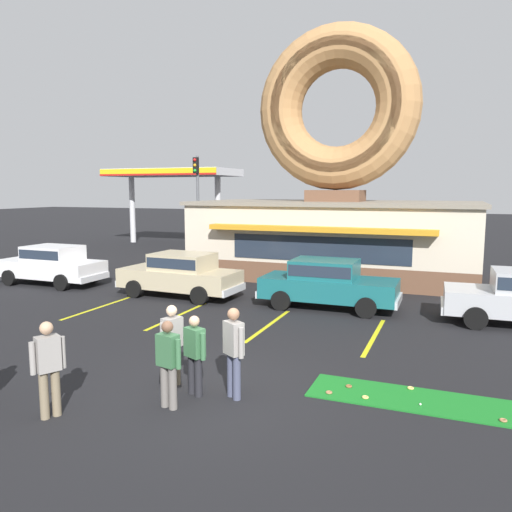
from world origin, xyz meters
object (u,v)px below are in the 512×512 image
(pedestrian_crossing_woman, at_px, (172,342))
(pedestrian_clipboard_woman, at_px, (48,365))
(pedestrian_leather_jacket_man, at_px, (195,352))
(golf_ball, at_px, (420,404))
(car_teal, at_px, (327,282))
(trash_bin, at_px, (505,288))
(pedestrian_blue_sweater_man, at_px, (234,348))
(traffic_light_pole, at_px, (197,193))
(car_white, at_px, (52,263))
(car_champagne, at_px, (181,273))
(pedestrian_hooded_kid, at_px, (168,360))

(pedestrian_crossing_woman, bearing_deg, pedestrian_clipboard_woman, -122.15)
(pedestrian_leather_jacket_man, xyz_separation_m, pedestrian_crossing_woman, (-0.62, 0.22, 0.06))
(golf_ball, height_order, car_teal, car_teal)
(car_teal, xyz_separation_m, pedestrian_leather_jacket_man, (-0.65, -7.86, -0.03))
(pedestrian_crossing_woman, bearing_deg, trash_bin, 57.67)
(pedestrian_crossing_woman, bearing_deg, pedestrian_blue_sweater_man, -3.14)
(pedestrian_leather_jacket_man, height_order, trash_bin, pedestrian_leather_jacket_man)
(pedestrian_clipboard_woman, bearing_deg, pedestrian_blue_sweater_man, 36.09)
(car_teal, bearing_deg, pedestrian_blue_sweater_man, -89.31)
(car_teal, distance_m, pedestrian_leather_jacket_man, 7.89)
(car_teal, height_order, traffic_light_pole, traffic_light_pole)
(car_teal, xyz_separation_m, pedestrian_crossing_woman, (-1.27, -7.64, 0.04))
(golf_ball, bearing_deg, pedestrian_crossing_woman, -170.29)
(pedestrian_blue_sweater_man, distance_m, traffic_light_pole, 20.41)
(pedestrian_clipboard_woman, distance_m, pedestrian_crossing_woman, 2.33)
(car_white, relative_size, trash_bin, 4.69)
(traffic_light_pole, bearing_deg, pedestrian_crossing_woman, -63.18)
(car_champagne, xyz_separation_m, traffic_light_pole, (-4.68, 10.01, 2.84))
(car_white, relative_size, traffic_light_pole, 0.79)
(trash_bin, bearing_deg, car_white, -169.22)
(car_champagne, bearing_deg, pedestrian_hooded_kid, -61.10)
(car_teal, height_order, car_champagne, same)
(pedestrian_clipboard_woman, bearing_deg, car_white, 133.61)
(car_white, height_order, traffic_light_pole, traffic_light_pole)
(golf_ball, bearing_deg, car_champagne, 143.04)
(golf_ball, relative_size, car_champagne, 0.01)
(pedestrian_crossing_woman, height_order, trash_bin, pedestrian_crossing_woman)
(pedestrian_clipboard_woman, bearing_deg, traffic_light_pole, 111.32)
(pedestrian_clipboard_woman, xyz_separation_m, traffic_light_pole, (-7.56, 19.38, 2.77))
(golf_ball, height_order, trash_bin, trash_bin)
(pedestrian_leather_jacket_man, bearing_deg, car_champagne, 121.91)
(pedestrian_leather_jacket_man, bearing_deg, pedestrian_blue_sweater_man, 10.92)
(car_teal, xyz_separation_m, car_champagne, (-5.39, -0.24, 0.00))
(pedestrian_leather_jacket_man, bearing_deg, traffic_light_pole, 118.12)
(pedestrian_hooded_kid, height_order, traffic_light_pole, traffic_light_pole)
(car_white, xyz_separation_m, pedestrian_blue_sweater_man, (11.62, -7.57, 0.09))
(car_teal, xyz_separation_m, pedestrian_hooded_kid, (-0.81, -8.54, 0.01))
(pedestrian_leather_jacket_man, distance_m, pedestrian_crossing_woman, 0.66)
(car_white, xyz_separation_m, traffic_light_pole, (1.45, 9.92, 2.84))
(car_white, height_order, pedestrian_clipboard_woman, pedestrian_clipboard_woman)
(golf_ball, bearing_deg, pedestrian_hooded_kid, -158.02)
(pedestrian_blue_sweater_man, distance_m, pedestrian_leather_jacket_man, 0.76)
(car_teal, distance_m, traffic_light_pole, 14.31)
(car_champagne, height_order, pedestrian_clipboard_woman, pedestrian_clipboard_woman)
(pedestrian_blue_sweater_man, height_order, traffic_light_pole, traffic_light_pole)
(trash_bin, bearing_deg, pedestrian_leather_jacket_man, -119.41)
(pedestrian_blue_sweater_man, distance_m, pedestrian_crossing_woman, 1.36)
(golf_ball, relative_size, pedestrian_crossing_woman, 0.03)
(pedestrian_clipboard_woman, bearing_deg, trash_bin, 57.70)
(pedestrian_blue_sweater_man, bearing_deg, golf_ball, 14.82)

